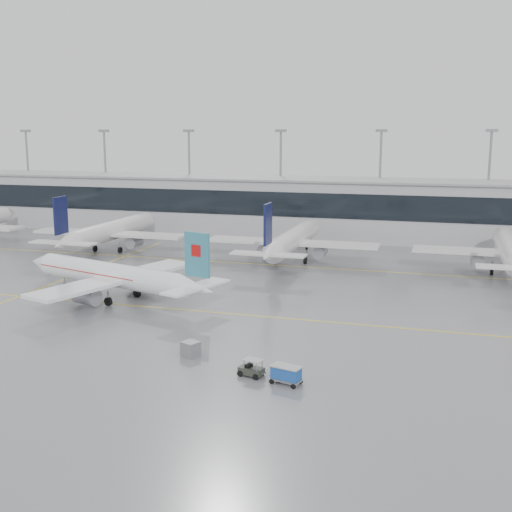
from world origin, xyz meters
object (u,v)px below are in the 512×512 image
(baggage_tug, at_px, (251,370))
(gse_unit, at_px, (191,349))
(air_canada_jet, at_px, (116,276))
(baggage_cart, at_px, (286,373))

(baggage_tug, distance_m, gse_unit, 7.99)
(gse_unit, bearing_deg, baggage_tug, -0.45)
(air_canada_jet, bearing_deg, gse_unit, 152.87)
(air_canada_jet, bearing_deg, baggage_cart, 160.26)
(baggage_tug, relative_size, baggage_cart, 1.15)
(gse_unit, bearing_deg, air_canada_jet, 158.96)
(baggage_tug, height_order, gse_unit, baggage_tug)
(baggage_cart, distance_m, gse_unit, 11.56)
(air_canada_jet, relative_size, baggage_tug, 9.62)
(baggage_cart, bearing_deg, baggage_tug, 180.00)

